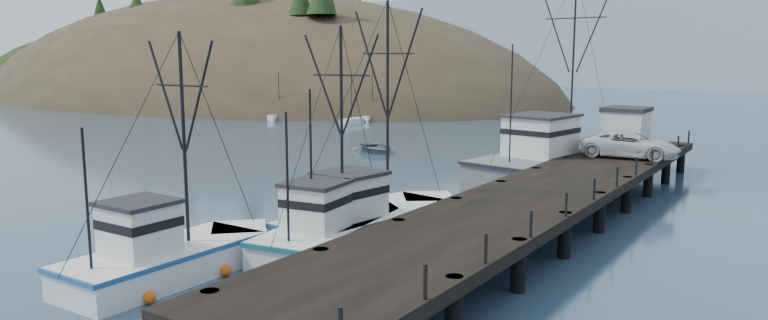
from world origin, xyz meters
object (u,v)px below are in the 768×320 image
trawler_mid (171,257)px  trawler_far (373,218)px  motorboat (376,152)px  trawler_near (332,231)px  pier_shed (626,126)px  work_vessel (557,160)px  pickup_truck (630,145)px  pier (548,192)px

trawler_mid → trawler_far: (3.04, 9.45, 0.00)m
trawler_far → motorboat: size_ratio=2.26×
trawler_near → motorboat: trawler_near is taller
trawler_mid → pier_shed: bearing=75.7°
trawler_near → motorboat: bearing=120.6°
trawler_near → trawler_far: trawler_far is taller
work_vessel → motorboat: bearing=169.6°
trawler_mid → motorboat: 34.49m
pier_shed → pickup_truck: 5.82m
work_vessel → pier_shed: size_ratio=5.52×
pickup_truck → motorboat: bearing=75.0°
pier → pier_shed: size_ratio=13.75×
trawler_far → trawler_near: bearing=-93.2°
pier → pickup_truck: size_ratio=7.33×
pier → motorboat: bearing=143.1°
trawler_near → pickup_truck: (7.40, 21.38, 2.01)m
work_vessel → pier_shed: 6.00m
trawler_far → pickup_truck: 19.91m
trawler_near → pier: bearing=55.6°
trawler_near → motorboat: 29.87m
pier → pier_shed: (-0.79, 17.48, 1.73)m
pier_shed → trawler_far: bearing=-102.9°
work_vessel → pier: bearing=-72.2°
trawler_near → work_vessel: size_ratio=0.58×
pickup_truck → motorboat: 23.19m
trawler_mid → pickup_truck: 29.79m
pier → trawler_mid: size_ratio=4.47×
trawler_mid → pier: bearing=59.6°
work_vessel → motorboat: work_vessel is taller
pier → trawler_mid: bearing=-120.4°
trawler_far → pier: bearing=45.9°
pier → trawler_far: size_ratio=3.84×
pier → motorboat: 27.14m
trawler_far → pier_shed: size_ratio=3.58×
work_vessel → trawler_near: bearing=-95.7°
trawler_mid → pickup_truck: bearing=69.8°
trawler_far → pier_shed: bearing=77.1°
pier → work_vessel: work_vessel is taller
pier_shed → pickup_truck: pier_shed is taller
trawler_far → pickup_truck: trawler_far is taller
trawler_mid → trawler_far: trawler_far is taller
trawler_near → pickup_truck: size_ratio=1.70×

